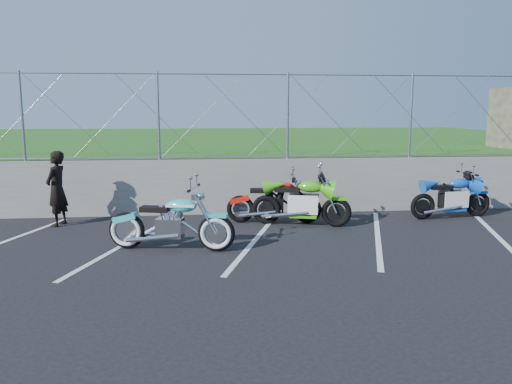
{
  "coord_description": "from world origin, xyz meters",
  "views": [
    {
      "loc": [
        -0.92,
        -8.21,
        2.44
      ],
      "look_at": [
        0.03,
        1.3,
        0.87
      ],
      "focal_mm": 35.0,
      "sensor_mm": 36.0,
      "label": 1
    }
  ],
  "objects": [
    {
      "name": "person_standing",
      "position": [
        -4.08,
        2.56,
        0.8
      ],
      "size": [
        0.52,
        0.66,
        1.6
      ],
      "primitive_type": "imported",
      "rotation": [
        0.0,
        0.0,
        -1.83
      ],
      "color": "black",
      "rests_on": "ground"
    },
    {
      "name": "ground",
      "position": [
        0.0,
        0.0,
        0.0
      ],
      "size": [
        90.0,
        90.0,
        0.0
      ],
      "primitive_type": "plane",
      "color": "black",
      "rests_on": "ground"
    },
    {
      "name": "parking_lines",
      "position": [
        1.2,
        1.0,
        0.0
      ],
      "size": [
        18.29,
        4.31,
        0.01
      ],
      "color": "silver",
      "rests_on": "ground"
    },
    {
      "name": "chain_link_fence",
      "position": [
        0.0,
        3.5,
        2.3
      ],
      "size": [
        28.0,
        0.03,
        2.0
      ],
      "color": "gray",
      "rests_on": "retaining_wall"
    },
    {
      "name": "cruiser_turquoise",
      "position": [
        -1.53,
        0.41,
        0.45
      ],
      "size": [
        2.25,
        0.75,
        1.13
      ],
      "rotation": [
        0.0,
        0.0,
        -0.22
      ],
      "color": "black",
      "rests_on": "ground"
    },
    {
      "name": "sportbike_blue",
      "position": [
        4.64,
        2.45,
        0.45
      ],
      "size": [
        2.0,
        0.71,
        1.04
      ],
      "rotation": [
        0.0,
        0.0,
        0.11
      ],
      "color": "black",
      "rests_on": "ground"
    },
    {
      "name": "grass_field",
      "position": [
        0.0,
        13.5,
        0.65
      ],
      "size": [
        30.0,
        20.0,
        1.3
      ],
      "primitive_type": "cube",
      "color": "#1F5015",
      "rests_on": "ground"
    },
    {
      "name": "naked_orange",
      "position": [
        0.56,
        2.36,
        0.44
      ],
      "size": [
        2.07,
        0.7,
        1.03
      ],
      "rotation": [
        0.0,
        0.0,
        -0.13
      ],
      "color": "black",
      "rests_on": "ground"
    },
    {
      "name": "sportbike_green",
      "position": [
        1.1,
        2.05,
        0.48
      ],
      "size": [
        2.08,
        0.84,
        1.1
      ],
      "rotation": [
        0.0,
        0.0,
        -0.29
      ],
      "color": "black",
      "rests_on": "ground"
    },
    {
      "name": "retaining_wall",
      "position": [
        0.0,
        3.5,
        0.65
      ],
      "size": [
        30.0,
        0.22,
        1.3
      ],
      "primitive_type": "cube",
      "color": "slate",
      "rests_on": "ground"
    }
  ]
}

